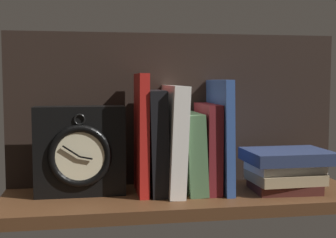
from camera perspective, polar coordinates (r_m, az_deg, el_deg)
name	(u,v)px	position (r cm, az deg, el deg)	size (l,w,h in cm)	color
ground_plane	(186,199)	(100.67, 2.21, -9.88)	(77.52, 23.76, 2.50)	#4C2D19
back_panel	(176,109)	(108.62, 1.00, 1.26)	(77.52, 1.20, 35.07)	black
book_red_requiem	(141,134)	(98.88, -3.31, -1.84)	(2.03, 12.47, 25.69)	red
book_black_skeptic	(156,142)	(99.50, -1.51, -2.82)	(3.64, 13.33, 22.13)	black
book_white_catcher	(173,139)	(100.05, 0.64, -2.49)	(3.33, 16.62, 23.12)	silver
book_green_romantic	(191,152)	(101.25, 2.84, -4.11)	(3.93, 14.25, 17.18)	#476B44
book_maroon_dawkins	(208,147)	(102.00, 4.93, -3.50)	(3.07, 14.04, 19.13)	maroon
book_blue_modern	(220,135)	(102.39, 6.44, -2.01)	(1.87, 16.09, 24.34)	#2D4C8E
framed_clock	(80,151)	(98.97, -10.79, -3.96)	(18.86, 7.11, 18.86)	black
book_stack_side	(285,169)	(105.23, 14.30, -5.95)	(18.07, 13.77, 8.96)	#471E19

